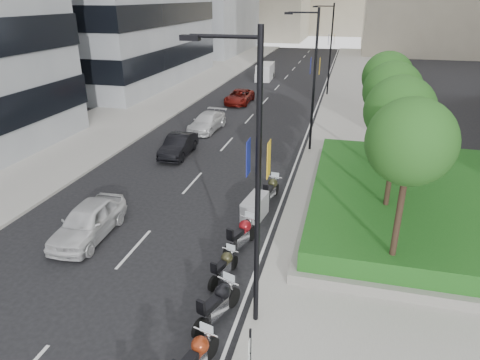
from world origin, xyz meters
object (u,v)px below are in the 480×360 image
(motorcycle_5, at_px, (255,209))
(delivery_van, at_px, (265,72))
(lamp_post_2, at_px, (329,45))
(lamp_post_1, at_px, (312,75))
(motorcycle_1, at_px, (195,359))
(motorcycle_2, at_px, (218,304))
(car_a, at_px, (88,221))
(car_d, at_px, (239,97))
(lamp_post_0, at_px, (253,176))
(car_b, at_px, (178,145))
(motorcycle_6, at_px, (271,190))
(motorcycle_3, at_px, (224,266))
(motorcycle_4, at_px, (242,235))
(car_c, at_px, (207,122))

(motorcycle_5, bearing_deg, delivery_van, 18.35)
(lamp_post_2, xyz_separation_m, delivery_van, (-7.96, 7.46, -4.17))
(lamp_post_1, xyz_separation_m, motorcycle_1, (-0.97, -19.46, -4.45))
(motorcycle_2, height_order, car_a, car_a)
(car_a, bearing_deg, car_d, 87.26)
(lamp_post_0, distance_m, lamp_post_1, 17.00)
(car_a, xyz_separation_m, car_b, (-0.13, 10.61, -0.07))
(motorcycle_6, height_order, delivery_van, delivery_van)
(motorcycle_1, relative_size, car_d, 0.48)
(car_b, bearing_deg, car_a, -91.33)
(motorcycle_1, height_order, delivery_van, delivery_van)
(motorcycle_6, height_order, car_d, car_d)
(lamp_post_0, relative_size, motorcycle_6, 3.94)
(lamp_post_0, relative_size, car_d, 1.92)
(motorcycle_5, bearing_deg, motorcycle_1, -169.73)
(motorcycle_2, height_order, motorcycle_3, motorcycle_2)
(motorcycle_3, bearing_deg, motorcycle_4, 11.00)
(motorcycle_3, distance_m, motorcycle_5, 4.73)
(lamp_post_2, height_order, car_c, lamp_post_2)
(lamp_post_1, xyz_separation_m, delivery_van, (-7.96, 25.46, -4.17))
(lamp_post_0, xyz_separation_m, motorcycle_4, (-1.34, 4.12, -4.42))
(motorcycle_3, xyz_separation_m, motorcycle_5, (0.10, 4.73, 0.03))
(lamp_post_2, relative_size, motorcycle_1, 3.96)
(lamp_post_1, bearing_deg, delivery_van, 107.37)
(car_b, bearing_deg, motorcycle_2, -65.71)
(lamp_post_2, bearing_deg, motorcycle_1, -91.48)
(lamp_post_2, relative_size, motorcycle_6, 3.94)
(car_a, bearing_deg, car_b, 88.10)
(car_b, bearing_deg, lamp_post_0, -62.15)
(car_b, relative_size, car_c, 0.91)
(motorcycle_2, height_order, motorcycle_4, motorcycle_2)
(lamp_post_1, height_order, motorcycle_5, lamp_post_1)
(motorcycle_2, xyz_separation_m, delivery_van, (-6.94, 42.65, 0.25))
(motorcycle_4, bearing_deg, car_c, 42.22)
(lamp_post_2, relative_size, car_a, 2.03)
(delivery_van, bearing_deg, motorcycle_5, -81.70)
(motorcycle_4, bearing_deg, motorcycle_2, -156.69)
(motorcycle_2, relative_size, car_a, 0.52)
(lamp_post_1, distance_m, car_d, 15.24)
(motorcycle_6, xyz_separation_m, car_a, (-6.95, -5.39, 0.15))
(lamp_post_2, xyz_separation_m, car_b, (-8.06, -20.96, -4.38))
(motorcycle_5, bearing_deg, car_d, 23.98)
(motorcycle_3, height_order, car_c, car_c)
(lamp_post_1, xyz_separation_m, motorcycle_6, (-0.99, -8.18, -4.45))
(motorcycle_6, bearing_deg, motorcycle_5, 179.34)
(motorcycle_2, bearing_deg, lamp_post_0, -59.74)
(motorcycle_1, relative_size, car_a, 0.51)
(lamp_post_0, height_order, lamp_post_1, same)
(lamp_post_2, bearing_deg, car_c, -118.05)
(motorcycle_2, height_order, motorcycle_5, motorcycle_2)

